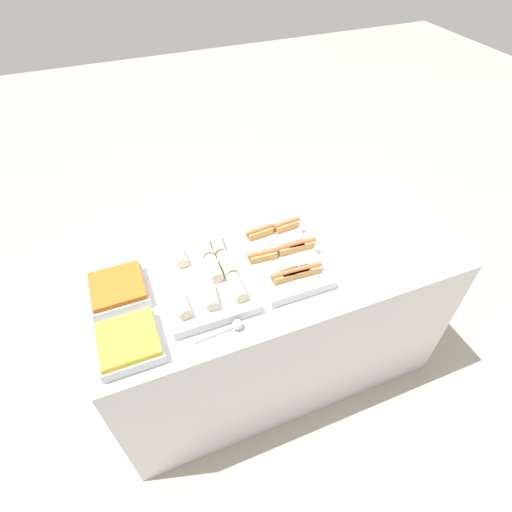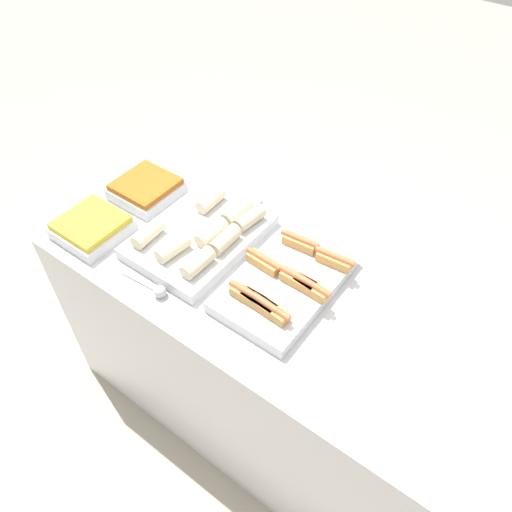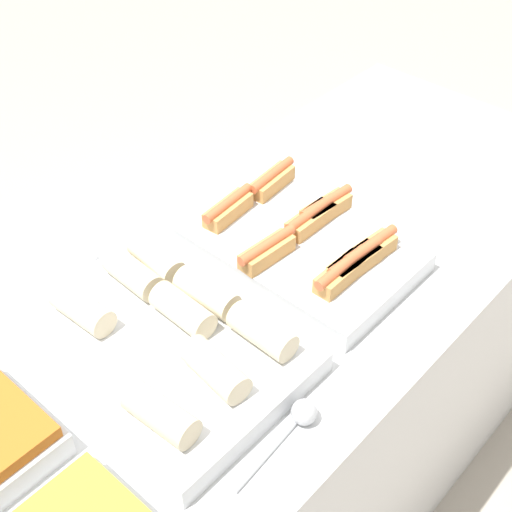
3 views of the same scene
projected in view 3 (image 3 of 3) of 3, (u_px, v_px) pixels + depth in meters
The scene contains 6 objects.
ground_plane at pixel (280, 487), 2.18m from camera, with size 12.00×12.00×0.00m, color #ADA393.
counter at pixel (284, 392), 1.87m from camera, with size 1.81×0.78×0.94m.
tray_hotdogs at pixel (298, 242), 1.55m from camera, with size 0.35×0.51×0.10m.
tray_wraps at pixel (164, 340), 1.33m from camera, with size 0.38×0.52×0.11m.
serving_spoon_near at pixel (299, 418), 1.22m from camera, with size 0.21×0.05×0.05m.
serving_spoon_far at pixel (85, 267), 1.51m from camera, with size 0.19×0.05×0.05m.
Camera 3 is at (-0.91, -0.73, 1.97)m, focal length 50.00 mm.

